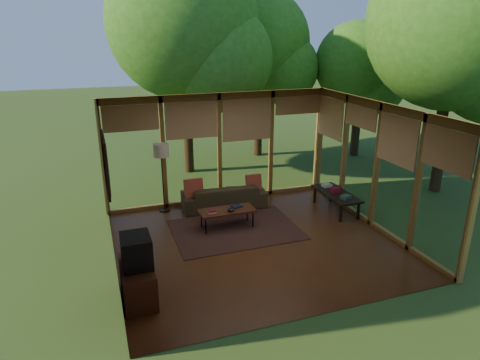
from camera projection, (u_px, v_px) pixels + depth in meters
name	position (u px, v px, depth m)	size (l,w,h in m)	color
floor	(256.00, 243.00, 8.69)	(5.50, 5.50, 0.00)	#5A3017
ceiling	(258.00, 110.00, 7.80)	(5.50, 5.50, 0.00)	silver
wall_left	(109.00, 197.00, 7.39)	(0.04, 5.00, 2.70)	silver
wall_front	(321.00, 235.00, 6.02)	(5.50, 0.04, 2.70)	silver
window_wall_back	(219.00, 148.00, 10.47)	(5.50, 0.12, 2.70)	olive
window_wall_right	(377.00, 166.00, 9.11)	(0.12, 5.00, 2.70)	olive
exterior_lawn	(362.00, 132.00, 18.32)	(40.00, 40.00, 0.00)	#314E1D
tree_nw	(183.00, 24.00, 11.81)	(4.23, 4.23, 6.39)	#312312
tree_ne	(258.00, 43.00, 13.78)	(3.31, 3.31, 5.39)	#312312
tree_se	(457.00, 21.00, 10.13)	(4.26, 4.26, 6.43)	#312312
tree_far	(357.00, 64.00, 13.85)	(2.70, 2.70, 4.44)	#312312
rug	(235.00, 229.00, 9.26)	(2.67, 1.89, 0.01)	brown
sofa	(224.00, 196.00, 10.36)	(2.00, 0.78, 0.58)	#3B311D
pillow_left	(194.00, 188.00, 9.98)	(0.43, 0.14, 0.43)	maroon
pillow_right	(254.00, 182.00, 10.46)	(0.38, 0.13, 0.38)	maroon
ct_book_lower	(212.00, 212.00, 9.06)	(0.18, 0.13, 0.03)	beige
ct_book_upper	(212.00, 211.00, 9.05)	(0.16, 0.12, 0.03)	maroon
ct_book_side	(237.00, 206.00, 9.36)	(0.22, 0.17, 0.03)	black
ct_bowl	(231.00, 210.00, 9.13)	(0.16, 0.16, 0.07)	black
media_cabinet	(138.00, 282.00, 6.79)	(0.50, 1.00, 0.60)	#4F2515
television	(136.00, 251.00, 6.61)	(0.45, 0.55, 0.50)	black
console_book_a	(346.00, 197.00, 9.74)	(0.22, 0.16, 0.08)	#305543
console_book_b	(335.00, 190.00, 10.14)	(0.22, 0.16, 0.10)	maroon
console_book_c	(327.00, 185.00, 10.50)	(0.23, 0.17, 0.06)	beige
floor_lamp	(161.00, 154.00, 9.79)	(0.36, 0.36, 1.65)	black
coffee_table	(227.00, 211.00, 9.23)	(1.20, 0.50, 0.43)	#4F2515
side_console	(336.00, 194.00, 10.13)	(0.60, 1.40, 0.46)	black
wall_painting	(106.00, 164.00, 8.58)	(0.06, 1.35, 1.15)	black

